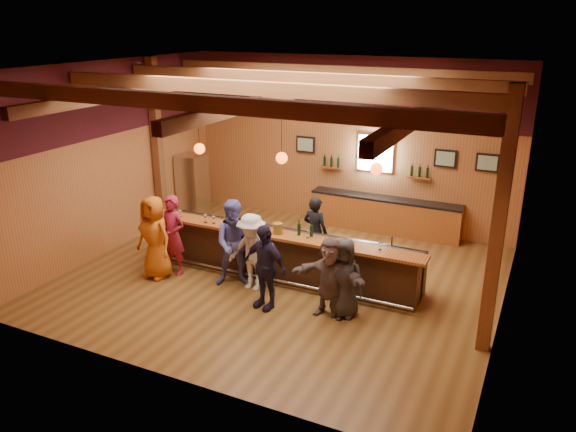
{
  "coord_description": "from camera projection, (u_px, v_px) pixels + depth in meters",
  "views": [
    {
      "loc": [
        4.92,
        -10.02,
        5.39
      ],
      "look_at": [
        0.0,
        0.3,
        1.35
      ],
      "focal_mm": 35.0,
      "sensor_mm": 36.0,
      "label": 1
    }
  ],
  "objects": [
    {
      "name": "room",
      "position": [
        283.0,
        133.0,
        11.3
      ],
      "size": [
        9.04,
        9.0,
        4.52
      ],
      "color": "brown",
      "rests_on": "ground"
    },
    {
      "name": "customer_redvest",
      "position": [
        173.0,
        235.0,
        12.29
      ],
      "size": [
        0.69,
        0.49,
        1.8
      ],
      "primitive_type": "imported",
      "rotation": [
        0.0,
        0.0,
        -0.09
      ],
      "color": "maroon",
      "rests_on": "ground"
    },
    {
      "name": "glass_d",
      "position": [
        226.0,
        220.0,
        12.2
      ],
      "size": [
        0.09,
        0.09,
        0.2
      ],
      "color": "silver",
      "rests_on": "bar_counter"
    },
    {
      "name": "customer_orange",
      "position": [
        155.0,
        237.0,
        12.11
      ],
      "size": [
        0.98,
        0.71,
        1.85
      ],
      "primitive_type": "imported",
      "rotation": [
        0.0,
        0.0,
        -0.15
      ],
      "color": "#BB5811",
      "rests_on": "ground"
    },
    {
      "name": "glass_c",
      "position": [
        214.0,
        218.0,
        12.35
      ],
      "size": [
        0.08,
        0.08,
        0.18
      ],
      "color": "silver",
      "rests_on": "bar_counter"
    },
    {
      "name": "glass_g",
      "position": [
        350.0,
        240.0,
        11.07
      ],
      "size": [
        0.09,
        0.09,
        0.2
      ],
      "color": "silver",
      "rests_on": "bar_counter"
    },
    {
      "name": "glass_h",
      "position": [
        380.0,
        243.0,
        10.93
      ],
      "size": [
        0.09,
        0.09,
        0.2
      ],
      "color": "silver",
      "rests_on": "bar_counter"
    },
    {
      "name": "bar_counter",
      "position": [
        286.0,
        254.0,
        12.27
      ],
      "size": [
        6.3,
        1.07,
        1.11
      ],
      "color": "black",
      "rests_on": "ground"
    },
    {
      "name": "back_bar_cabinet",
      "position": [
        384.0,
        215.0,
        14.85
      ],
      "size": [
        4.0,
        0.52,
        0.95
      ],
      "color": "brown",
      "rests_on": "ground"
    },
    {
      "name": "glass_f",
      "position": [
        308.0,
        232.0,
        11.54
      ],
      "size": [
        0.08,
        0.08,
        0.18
      ],
      "color": "silver",
      "rests_on": "bar_counter"
    },
    {
      "name": "bartender",
      "position": [
        315.0,
        232.0,
        12.68
      ],
      "size": [
        0.66,
        0.49,
        1.66
      ],
      "primitive_type": "imported",
      "rotation": [
        0.0,
        0.0,
        2.99
      ],
      "color": "black",
      "rests_on": "ground"
    },
    {
      "name": "customer_denim",
      "position": [
        236.0,
        243.0,
        11.74
      ],
      "size": [
        1.14,
        1.05,
        1.88
      ],
      "primitive_type": "imported",
      "rotation": [
        0.0,
        0.0,
        0.47
      ],
      "color": "#565BAD",
      "rests_on": "ground"
    },
    {
      "name": "customer_white",
      "position": [
        252.0,
        252.0,
        11.58
      ],
      "size": [
        1.09,
        0.65,
        1.66
      ],
      "primitive_type": "imported",
      "rotation": [
        0.0,
        0.0,
        -0.03
      ],
      "color": "silver",
      "rests_on": "ground"
    },
    {
      "name": "ice_bucket",
      "position": [
        278.0,
        228.0,
        11.78
      ],
      "size": [
        0.21,
        0.21,
        0.22
      ],
      "primitive_type": "cylinder",
      "color": "brown",
      "rests_on": "bar_counter"
    },
    {
      "name": "customer_brown",
      "position": [
        330.0,
        278.0,
        10.53
      ],
      "size": [
        1.48,
        0.48,
        1.59
      ],
      "primitive_type": "imported",
      "rotation": [
        0.0,
        0.0,
        0.01
      ],
      "color": "brown",
      "rests_on": "ground"
    },
    {
      "name": "glass_e",
      "position": [
        261.0,
        224.0,
        11.95
      ],
      "size": [
        0.08,
        0.08,
        0.19
      ],
      "color": "silver",
      "rests_on": "bar_counter"
    },
    {
      "name": "customer_navy",
      "position": [
        264.0,
        267.0,
        10.82
      ],
      "size": [
        1.08,
        0.66,
        1.73
      ],
      "primitive_type": "imported",
      "rotation": [
        0.0,
        0.0,
        -0.25
      ],
      "color": "#201C38",
      "rests_on": "ground"
    },
    {
      "name": "glass_b",
      "position": [
        205.0,
        217.0,
        12.39
      ],
      "size": [
        0.09,
        0.09,
        0.2
      ],
      "color": "silver",
      "rests_on": "bar_counter"
    },
    {
      "name": "wine_shelves",
      "position": [
        374.0,
        170.0,
        14.76
      ],
      "size": [
        3.0,
        0.18,
        0.3
      ],
      "color": "brown",
      "rests_on": "room"
    },
    {
      "name": "bottle_a",
      "position": [
        299.0,
        229.0,
        11.68
      ],
      "size": [
        0.07,
        0.07,
        0.33
      ],
      "color": "black",
      "rests_on": "bar_counter"
    },
    {
      "name": "glass_a",
      "position": [
        180.0,
        212.0,
        12.74
      ],
      "size": [
        0.08,
        0.08,
        0.18
      ],
      "color": "silver",
      "rests_on": "bar_counter"
    },
    {
      "name": "window",
      "position": [
        375.0,
        153.0,
        14.68
      ],
      "size": [
        0.95,
        0.09,
        0.95
      ],
      "color": "silver",
      "rests_on": "room"
    },
    {
      "name": "bottle_b",
      "position": [
        311.0,
        231.0,
        11.62
      ],
      "size": [
        0.07,
        0.07,
        0.33
      ],
      "color": "black",
      "rests_on": "bar_counter"
    },
    {
      "name": "stainless_fridge",
      "position": [
        193.0,
        186.0,
        15.9
      ],
      "size": [
        0.7,
        0.7,
        1.8
      ],
      "primitive_type": "cube",
      "color": "silver",
      "rests_on": "ground"
    },
    {
      "name": "pendant_lights",
      "position": [
        282.0,
        158.0,
        11.42
      ],
      "size": [
        4.24,
        0.24,
        1.37
      ],
      "color": "black",
      "rests_on": "room"
    },
    {
      "name": "framed_pictures",
      "position": [
        408.0,
        155.0,
        14.3
      ],
      "size": [
        5.35,
        0.05,
        0.45
      ],
      "color": "black",
      "rests_on": "room"
    },
    {
      "name": "customer_dark",
      "position": [
        344.0,
        278.0,
        10.55
      ],
      "size": [
        0.8,
        0.56,
        1.55
      ],
      "primitive_type": "imported",
      "rotation": [
        0.0,
        0.0,
        0.09
      ],
      "color": "#28282A",
      "rests_on": "ground"
    }
  ]
}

